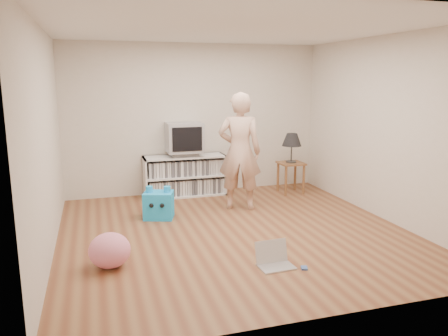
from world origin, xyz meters
TOP-DOWN VIEW (x-y plane):
  - ground at (0.00, 0.00)m, footprint 4.50×4.50m
  - walls at (0.00, 0.00)m, footprint 4.52×4.52m
  - ceiling at (0.00, 0.00)m, footprint 4.50×4.50m
  - media_unit at (-0.25, 2.04)m, footprint 1.40×0.45m
  - dvd_deck at (-0.25, 2.02)m, footprint 0.45×0.35m
  - crt_tv at (-0.25, 2.02)m, footprint 0.60×0.53m
  - side_table at (1.59, 1.65)m, footprint 0.42×0.42m
  - table_lamp at (1.59, 1.65)m, footprint 0.34×0.34m
  - person at (0.40, 0.99)m, footprint 0.78×0.66m
  - laptop at (0.08, -1.14)m, footprint 0.39×0.32m
  - playing_cards at (0.36, -1.32)m, footprint 0.09×0.11m
  - plush_blue at (-0.88, 0.87)m, footprint 0.49×0.43m
  - plush_pink at (-1.63, -0.67)m, footprint 0.47×0.47m

SIDE VIEW (x-z plane):
  - ground at x=0.00m, z-range 0.00..0.00m
  - playing_cards at x=0.36m, z-range 0.00..0.02m
  - laptop at x=0.08m, z-range -0.06..0.20m
  - plush_pink at x=-1.63m, z-range 0.00..0.38m
  - plush_blue at x=-0.88m, z-range -0.04..0.44m
  - media_unit at x=-0.25m, z-range 0.00..0.70m
  - side_table at x=1.59m, z-range 0.14..0.69m
  - dvd_deck at x=-0.25m, z-range 0.70..0.77m
  - person at x=0.40m, z-range 0.00..1.81m
  - table_lamp at x=1.59m, z-range 0.68..1.20m
  - crt_tv at x=-0.25m, z-range 0.77..1.27m
  - walls at x=0.00m, z-range 0.00..2.60m
  - ceiling at x=0.00m, z-range 2.60..2.60m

